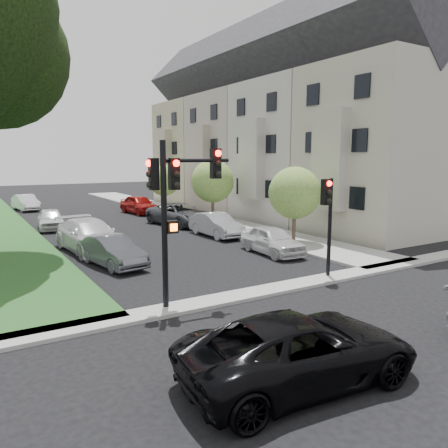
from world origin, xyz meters
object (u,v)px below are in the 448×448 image
traffic_signal_secondary (328,209)px  car_parked_1 (216,225)px  car_cross_near (300,349)px  car_parked_3 (139,204)px  small_tree_c (164,180)px  traffic_signal_main (176,194)px  small_tree_b (213,181)px  car_parked_9 (26,203)px  car_parked_2 (180,214)px  car_parked_6 (90,236)px  car_parked_0 (272,240)px  car_parked_5 (113,251)px  car_parked_7 (51,219)px  small_tree_a (295,193)px

traffic_signal_secondary → car_parked_1: 10.31m
car_cross_near → car_parked_3: 28.71m
traffic_signal_secondary → car_cross_near: size_ratio=0.75×
small_tree_c → car_cross_near: size_ratio=0.78×
traffic_signal_main → car_parked_1: bearing=54.0°
small_tree_c → small_tree_b: bearing=-90.0°
traffic_signal_main → car_parked_1: size_ratio=1.22×
small_tree_c → car_parked_9: small_tree_c is taller
car_parked_2 → car_parked_6: car_parked_6 is taller
car_parked_0 → car_parked_6: (-7.38, 5.15, 0.12)m
small_tree_b → car_parked_3: (-2.42, 7.95, -2.21)m
small_tree_b → car_parked_3: bearing=106.9°
car_parked_5 → car_parked_6: car_parked_6 is taller
car_parked_9 → car_parked_7: bearing=-97.7°
small_tree_a → car_parked_6: small_tree_a is taller
small_tree_b → car_parked_5: small_tree_b is taller
small_tree_c → car_parked_6: small_tree_c is taller
traffic_signal_main → car_parked_1: (7.29, 10.02, -2.85)m
car_parked_0 → car_cross_near: bearing=-121.2°
small_tree_a → car_cross_near: size_ratio=0.80×
car_parked_2 → car_parked_6: bearing=-155.4°
car_parked_7 → traffic_signal_main: bearing=-81.1°
traffic_signal_secondary → car_parked_5: 9.14m
small_tree_c → car_parked_1: bearing=-100.2°
small_tree_a → small_tree_b: small_tree_b is taller
traffic_signal_secondary → car_parked_3: size_ratio=0.86×
car_parked_5 → car_parked_7: size_ratio=1.01×
traffic_signal_main → traffic_signal_secondary: 6.33m
traffic_signal_secondary → car_parked_2: (1.08, 15.08, -1.94)m
car_cross_near → car_parked_0: 12.21m
car_parked_7 → car_parked_9: size_ratio=0.93×
small_tree_b → car_parked_9: (-10.15, 15.22, -2.29)m
small_tree_a → car_parked_2: bearing=103.6°
car_parked_1 → car_parked_6: (-7.48, -0.35, 0.10)m
small_tree_b → car_parked_0: bearing=-103.6°
car_parked_6 → traffic_signal_main: bearing=-93.8°
car_cross_near → car_parked_5: size_ratio=1.31×
traffic_signal_main → car_parked_0: size_ratio=1.29×
traffic_signal_secondary → car_parked_7: traffic_signal_secondary is taller
traffic_signal_main → car_parked_0: 8.97m
car_parked_2 → car_parked_3: (-0.17, 7.34, 0.01)m
small_tree_c → car_parked_5: (-9.72, -16.61, -2.03)m
small_tree_a → traffic_signal_main: 11.21m
car_parked_2 → car_parked_7: size_ratio=1.38×
car_parked_0 → car_parked_2: (0.15, 10.51, 0.08)m
traffic_signal_secondary → car_parked_1: size_ratio=0.92×
traffic_signal_main → car_parked_9: (-0.56, 29.65, -2.85)m
traffic_signal_secondary → car_parked_3: traffic_signal_secondary is taller
car_parked_6 → car_parked_2: bearing=30.6°
traffic_signal_secondary → car_parked_5: size_ratio=0.97×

